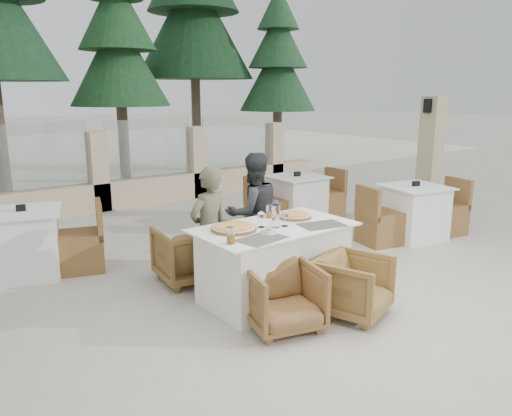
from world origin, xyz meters
TOP-DOWN VIEW (x-y plane):
  - ground at (0.00, 0.00)m, footprint 80.00×80.00m
  - perimeter_wall_far at (0.00, 4.80)m, footprint 10.00×0.34m
  - lantern_pillar at (4.20, 1.00)m, footprint 0.34×0.34m
  - pine_centre at (1.50, 7.20)m, footprint 2.20×2.20m
  - pine_mid_right at (3.80, 7.80)m, footprint 2.99×2.99m
  - pine_far_right at (5.50, 6.50)m, footprint 1.98×1.98m
  - dining_table at (-0.00, -0.07)m, footprint 1.60×0.90m
  - placemat_near_left at (-0.37, -0.34)m, footprint 0.49×0.36m
  - placemat_near_right at (0.40, -0.33)m, footprint 0.51×0.40m
  - pizza_left at (-0.41, 0.05)m, footprint 0.56×0.56m
  - pizza_right at (0.38, 0.07)m, footprint 0.45×0.45m
  - water_bottle at (-0.02, -0.11)m, footprint 0.08×0.08m
  - wine_glass_centre at (-0.13, -0.02)m, footprint 0.08×0.08m
  - wine_glass_near at (0.08, -0.13)m, footprint 0.09×0.09m
  - beer_glass_left at (-0.68, -0.28)m, footprint 0.10×0.10m
  - beer_glass_right at (0.17, 0.23)m, footprint 0.07×0.07m
  - olive_dish at (-0.21, -0.24)m, footprint 0.14×0.14m
  - armchair_far_left at (-0.44, 0.90)m, footprint 0.74×0.76m
  - armchair_far_right at (0.51, 0.91)m, footprint 0.64×0.65m
  - armchair_near_left at (-0.35, -0.62)m, footprint 0.77×0.79m
  - armchair_near_right at (0.36, -0.82)m, footprint 0.79×0.80m
  - diner_left at (-0.41, 0.52)m, footprint 0.54×0.41m
  - diner_right at (0.33, 0.72)m, footprint 0.76×0.64m
  - bg_table_a at (-1.85, 2.16)m, footprint 1.81×1.28m
  - bg_table_b at (2.18, 2.02)m, footprint 1.68×0.91m
  - bg_table_c at (2.95, 0.37)m, footprint 1.78×1.15m

SIDE VIEW (x-z plane):
  - ground at x=0.00m, z-range 0.00..0.00m
  - armchair_far_right at x=0.51m, z-range 0.00..0.58m
  - armchair_near_right at x=0.36m, z-range 0.00..0.58m
  - armchair_near_left at x=-0.35m, z-range 0.00..0.59m
  - armchair_far_left at x=-0.44m, z-range 0.00..0.62m
  - dining_table at x=0.00m, z-range 0.00..0.77m
  - bg_table_a at x=-1.85m, z-range 0.00..0.77m
  - bg_table_b at x=2.18m, z-range 0.00..0.77m
  - bg_table_c at x=2.95m, z-range 0.00..0.77m
  - diner_left at x=-0.41m, z-range 0.00..1.34m
  - diner_right at x=0.33m, z-range 0.00..1.41m
  - placemat_near_left at x=-0.37m, z-range 0.77..0.77m
  - placemat_near_right at x=0.40m, z-range 0.77..0.77m
  - olive_dish at x=-0.21m, z-range 0.77..0.81m
  - pizza_right at x=0.38m, z-range 0.77..0.82m
  - pizza_left at x=-0.41m, z-range 0.77..0.83m
  - perimeter_wall_far at x=0.00m, z-range 0.00..1.60m
  - beer_glass_right at x=0.17m, z-range 0.77..0.91m
  - beer_glass_left at x=-0.68m, z-range 0.77..0.92m
  - wine_glass_centre at x=-0.13m, z-range 0.77..0.95m
  - wine_glass_near at x=0.08m, z-range 0.77..0.95m
  - water_bottle at x=-0.02m, z-range 0.77..1.04m
  - lantern_pillar at x=4.20m, z-range 0.00..2.00m
  - pine_far_right at x=5.50m, z-range 0.00..4.50m
  - pine_centre at x=1.50m, z-range 0.00..5.00m
  - pine_mid_right at x=3.80m, z-range 0.00..6.80m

